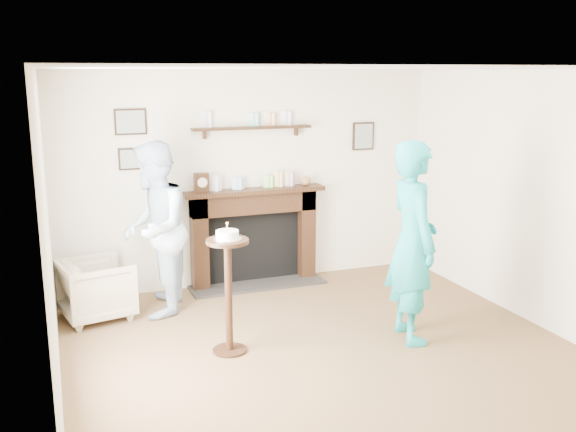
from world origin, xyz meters
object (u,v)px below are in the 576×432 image
object	(u,v)px
man	(158,312)
pedestal_table	(228,273)
woman	(408,337)
armchair	(99,318)

from	to	relation	value
man	pedestal_table	distance (m)	1.48
woman	pedestal_table	size ratio (longest dim) A/B	1.57
woman	armchair	bearing A→B (deg)	68.61
armchair	pedestal_table	size ratio (longest dim) A/B	0.56
armchair	pedestal_table	world-z (taller)	pedestal_table
pedestal_table	armchair	bearing A→B (deg)	129.60
armchair	woman	xyz separation A→B (m)	(2.73, -1.56, 0.00)
armchair	pedestal_table	distance (m)	1.80
woman	man	bearing A→B (deg)	63.30
armchair	pedestal_table	xyz separation A→B (m)	(1.05, -1.27, 0.74)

